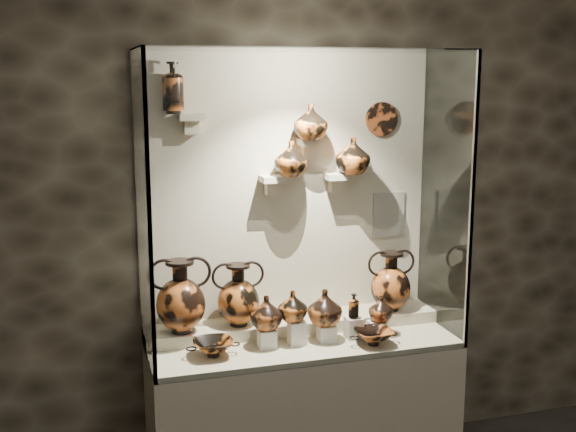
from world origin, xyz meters
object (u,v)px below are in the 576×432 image
Objects in this scene: jug_c at (325,307)px; lekythos_tall at (173,84)px; amphora_mid at (238,295)px; amphora_right at (391,281)px; jug_e at (381,309)px; kylix_left at (213,346)px; amphora_left at (181,296)px; ovoid_vase_c at (353,156)px; jug_a at (266,312)px; ovoid_vase_a at (291,159)px; ovoid_vase_b at (311,122)px; lekythos_small at (354,304)px; kylix_right at (373,336)px; jug_b at (293,306)px.

lekythos_tall is at bearing 177.81° from jug_c.
amphora_right is at bearing 12.23° from amphora_mid.
kylix_left is at bearing -166.66° from jug_e.
amphora_left is at bearing -99.59° from lekythos_tall.
amphora_mid is 1.69× the size of ovoid_vase_c.
jug_c is at bearing -16.78° from jug_a.
amphora_left is 0.96m from ovoid_vase_a.
ovoid_vase_b is at bearing 18.32° from amphora_mid.
jug_a is 0.33m from jug_c.
lekythos_small is at bearing -24.04° from amphora_left.
kylix_right is 1.26× the size of ovoid_vase_c.
amphora_mid is at bearing -172.37° from amphora_right.
kylix_left is at bearing -143.90° from ovoid_vase_b.
ovoid_vase_c is at bearing 177.68° from amphora_right.
amphora_mid reaches higher than jug_e.
jug_c reaches higher than jug_e.
ovoid_vase_c reaches higher than ovoid_vase_a.
amphora_left is 1.19m from ovoid_vase_b.
ovoid_vase_b reaches higher than jug_b.
lekythos_small is 0.60× the size of kylix_right.
ovoid_vase_b is (0.75, 0.07, 0.92)m from amphora_left.
amphora_mid is at bearing 179.24° from lekythos_small.
jug_b reaches higher than kylix_right.
amphora_right is at bearing 52.15° from lekythos_small.
lekythos_small reaches higher than jug_e.
amphora_right is 0.26m from jug_e.
lekythos_tall reaches higher than amphora_right.
jug_c is at bearing 10.31° from kylix_left.
jug_e is 0.88m from ovoid_vase_c.
amphora_left is 2.00× the size of jug_c.
kylix_right is at bearing -12.83° from jug_c.
lekythos_small is at bearing -40.78° from ovoid_vase_a.
amphora_left is 1.06m from kylix_right.
jug_a is (-0.81, -0.19, -0.05)m from amphora_right.
jug_b is at bearing -103.18° from ovoid_vase_a.
kylix_right is 0.86× the size of lekythos_tall.
jug_a is 0.60× the size of lekythos_tall.
ovoid_vase_a reaches higher than amphora_right.
amphora_mid is at bearing 173.99° from jug_c.
jug_b is at bearing 148.18° from kylix_right.
jug_c is (0.44, -0.19, -0.06)m from amphora_mid.
amphora_right is at bearing -11.45° from amphora_left.
amphora_left reaches higher than lekythos_small.
ovoid_vase_a is (-0.28, 0.26, 0.79)m from lekythos_small.
kylix_right is 1.01m from ovoid_vase_c.
jug_c is (0.33, -0.00, -0.00)m from jug_a.
amphora_left reaches higher than jug_c.
kylix_right is (0.99, -0.31, -0.22)m from amphora_left.
lekythos_tall is (-0.92, 0.29, 1.19)m from lekythos_small.
kylix_left is 1.38m from lekythos_tall.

